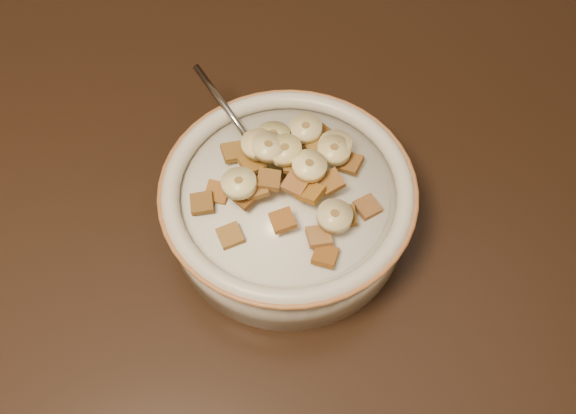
{
  "coord_description": "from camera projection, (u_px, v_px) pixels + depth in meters",
  "views": [
    {
      "loc": [
        0.21,
        -0.22,
        1.29
      ],
      "look_at": [
        0.2,
        0.1,
        0.78
      ],
      "focal_mm": 40.0,
      "sensor_mm": 36.0,
      "label": 1
    }
  ],
  "objects": [
    {
      "name": "cereal_square_20",
      "position": [
        306.0,
        133.0,
        0.61
      ],
      "size": [
        0.03,
        0.03,
        0.01
      ],
      "primitive_type": "cube",
      "rotation": [
        -0.09,
        -0.12,
        2.73
      ],
      "color": "olive",
      "rests_on": "milk"
    },
    {
      "name": "banana_slice_2",
      "position": [
        269.0,
        147.0,
        0.57
      ],
      "size": [
        0.03,
        0.03,
        0.02
      ],
      "primitive_type": "cylinder",
      "rotation": [
        0.1,
        0.11,
        1.52
      ],
      "color": "beige",
      "rests_on": "milk"
    },
    {
      "name": "cereal_square_10",
      "position": [
        316.0,
        130.0,
        0.62
      ],
      "size": [
        0.03,
        0.03,
        0.01
      ],
      "primitive_type": "cube",
      "rotation": [
        0.13,
        0.14,
        0.96
      ],
      "color": "brown",
      "rests_on": "milk"
    },
    {
      "name": "cereal_square_0",
      "position": [
        283.0,
        220.0,
        0.55
      ],
      "size": [
        0.03,
        0.03,
        0.01
      ],
      "primitive_type": "cube",
      "rotation": [
        -0.11,
        0.03,
        1.93
      ],
      "color": "#995B20",
      "rests_on": "milk"
    },
    {
      "name": "cereal_square_15",
      "position": [
        245.0,
        196.0,
        0.57
      ],
      "size": [
        0.03,
        0.03,
        0.01
      ],
      "primitive_type": "cube",
      "rotation": [
        0.03,
        -0.17,
        0.85
      ],
      "color": "brown",
      "rests_on": "milk"
    },
    {
      "name": "cereal_square_1",
      "position": [
        202.0,
        203.0,
        0.57
      ],
      "size": [
        0.02,
        0.02,
        0.01
      ],
      "primitive_type": "cube",
      "rotation": [
        0.06,
        -0.12,
        0.17
      ],
      "color": "brown",
      "rests_on": "milk"
    },
    {
      "name": "cereal_square_17",
      "position": [
        296.0,
        164.0,
        0.57
      ],
      "size": [
        0.02,
        0.02,
        0.01
      ],
      "primitive_type": "cube",
      "rotation": [
        -0.14,
        0.03,
        2.99
      ],
      "color": "brown",
      "rests_on": "milk"
    },
    {
      "name": "spoon",
      "position": [
        266.0,
        164.0,
        0.6
      ],
      "size": [
        0.06,
        0.07,
        0.01
      ],
      "primitive_type": "ellipsoid",
      "rotation": [
        0.0,
        0.0,
        3.78
      ],
      "color": "#979797",
      "rests_on": "cereal_bowl"
    },
    {
      "name": "cereal_bowl",
      "position": [
        288.0,
        209.0,
        0.61
      ],
      "size": [
        0.22,
        0.22,
        0.05
      ],
      "primitive_type": "cylinder",
      "color": "#BDB8A4",
      "rests_on": "table"
    },
    {
      "name": "cereal_square_23",
      "position": [
        217.0,
        192.0,
        0.58
      ],
      "size": [
        0.02,
        0.02,
        0.01
      ],
      "primitive_type": "cube",
      "rotation": [
        -0.23,
        -0.06,
        2.96
      ],
      "color": "brown",
      "rests_on": "milk"
    },
    {
      "name": "cereal_square_7",
      "position": [
        296.0,
        184.0,
        0.56
      ],
      "size": [
        0.03,
        0.03,
        0.01
      ],
      "primitive_type": "cube",
      "rotation": [
        0.02,
        -0.09,
        1.11
      ],
      "color": "brown",
      "rests_on": "milk"
    },
    {
      "name": "table",
      "position": [
        71.0,
        320.0,
        0.6
      ],
      "size": [
        1.42,
        0.94,
        0.04
      ],
      "primitive_type": "cube",
      "rotation": [
        0.0,
        0.0,
        0.03
      ],
      "color": "black",
      "rests_on": "floor"
    },
    {
      "name": "banana_slice_6",
      "position": [
        335.0,
        216.0,
        0.55
      ],
      "size": [
        0.04,
        0.04,
        0.01
      ],
      "primitive_type": "cylinder",
      "rotation": [
        0.01,
        0.08,
        0.71
      ],
      "color": "beige",
      "rests_on": "milk"
    },
    {
      "name": "banana_slice_7",
      "position": [
        273.0,
        136.0,
        0.59
      ],
      "size": [
        0.04,
        0.04,
        0.02
      ],
      "primitive_type": "cylinder",
      "rotation": [
        -0.1,
        0.11,
        0.93
      ],
      "color": "#CFBC8B",
      "rests_on": "milk"
    },
    {
      "name": "milk",
      "position": [
        288.0,
        193.0,
        0.59
      ],
      "size": [
        0.19,
        0.19,
        0.0
      ],
      "primitive_type": "cylinder",
      "color": "silver",
      "rests_on": "cereal_bowl"
    },
    {
      "name": "cereal_square_2",
      "position": [
        252.0,
        163.0,
        0.59
      ],
      "size": [
        0.03,
        0.03,
        0.01
      ],
      "primitive_type": "cube",
      "rotation": [
        0.05,
        0.15,
        0.63
      ],
      "color": "brown",
      "rests_on": "milk"
    },
    {
      "name": "cereal_square_19",
      "position": [
        256.0,
        188.0,
        0.56
      ],
      "size": [
        0.03,
        0.02,
        0.01
      ],
      "primitive_type": "cube",
      "rotation": [
        -0.03,
        -0.16,
        0.29
      ],
      "color": "olive",
      "rests_on": "milk"
    },
    {
      "name": "cereal_square_11",
      "position": [
        331.0,
        182.0,
        0.57
      ],
      "size": [
        0.03,
        0.03,
        0.01
      ],
      "primitive_type": "cube",
      "rotation": [
        -0.25,
        0.01,
        2.05
      ],
      "color": "#975F1C",
      "rests_on": "milk"
    },
    {
      "name": "banana_slice_8",
      "position": [
        258.0,
        144.0,
        0.58
      ],
      "size": [
        0.04,
        0.04,
        0.01
      ],
      "primitive_type": "cylinder",
      "rotation": [
        -0.03,
        0.0,
        0.75
      ],
      "color": "#F9DD97",
      "rests_on": "milk"
    },
    {
      "name": "cereal_square_5",
      "position": [
        325.0,
        256.0,
        0.54
      ],
      "size": [
        0.02,
        0.03,
        0.01
      ],
      "primitive_type": "cube",
      "rotation": [
        0.19,
        0.05,
        2.87
      ],
      "color": "brown",
      "rests_on": "milk"
    },
    {
      "name": "cereal_square_12",
      "position": [
        345.0,
        217.0,
        0.56
      ],
      "size": [
        0.02,
        0.02,
        0.01
      ],
      "primitive_type": "cube",
      "rotation": [
        -0.17,
        0.01,
        1.71
      ],
      "color": "brown",
      "rests_on": "milk"
    },
    {
      "name": "cereal_square_16",
      "position": [
        302.0,
        140.0,
        0.61
      ],
      "size": [
        0.03,
        0.03,
        0.01
      ],
      "primitive_type": "cube",
      "rotation": [
        -0.21,
        -0.05,
        1.16
      ],
      "color": "brown",
      "rests_on": "milk"
    },
    {
      "name": "cereal_square_22",
      "position": [
        301.0,
        137.0,
        0.61
      ],
      "size": [
        0.03,
        0.03,
        0.01
      ],
      "primitive_type": "cube",
      "rotation": [
        0.2,
        -0.17,
        1.92
      ],
      "color": "brown",
      "rests_on": "milk"
    },
    {
      "name": "cereal_square_9",
      "position": [
        311.0,
        193.0,
        0.56
      ],
      "size": [
        0.03,
        0.03,
        0.01
      ],
      "primitive_type": "cube",
      "rotation": [
        -0.23,
        0.11,
        1.06
      ],
      "color": "#92571E",
      "rests_on": "milk"
    },
    {
      "name": "banana_slice_4",
      "position": [
        285.0,
        150.0,
        0.57
      ],
      "size": [
        0.04,
        0.04,
        0.01
      ],
      "primitive_type": "cylinder",
      "rotation": [
        -0.11,
        0.06,
        2.0
      ],
      "color": "#DCBC6F",
      "rests_on": "milk"
    },
    {
      "name": "cereal_square_14",
      "position": [
        368.0,
        207.0,
        0.57
      ],
      "size": [
        0.03,
        0.03,
        0.01
      ],
      "primitive_type": "cube",
      "rotation": [
        0.08,
        -0.03,
        2.16
      ],
      "color": "#965C35",
      "rests_on": "milk"
    },
    {
      "name": "banana_slice_9",
      "position": [
        334.0,
        150.0,
        0.59
      ],
      "size": [
        0.03,
        0.03,
        0.01
      ],
      "primitive_type": "cylinder",
      "rotation": [
        0.07,
        -0.04,
        3.04
      ],
      "color": "#D4B77B",
      "rests_on": "milk"
    },
    {
      "name": "cereal_square_13",
      "position": [
        316.0,
        145.0,
        0.6
      ],
      "size": [
        0.03,
        0.03,
        0.01
      ],
      "primitive_type": "cube",
      "rotation": [
        -0.03,
        0.01,
        1.91
      ],
      "color": "brown",
      "rests_on": "milk"
    },
    {
      "name": "cereal_square_8",
      "position": [
        308.0,
        128.0,
        0.61
      ],
      "size": [
        0.02,
        0.02,
        0.01
      ],
      "primitive_type": "cube",
      "rotation": [
        -0.0,
        0.07,
        1.53
      ],
      "color": "#905F26",
      "rests_on": "milk"
    },
    {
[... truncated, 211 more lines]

